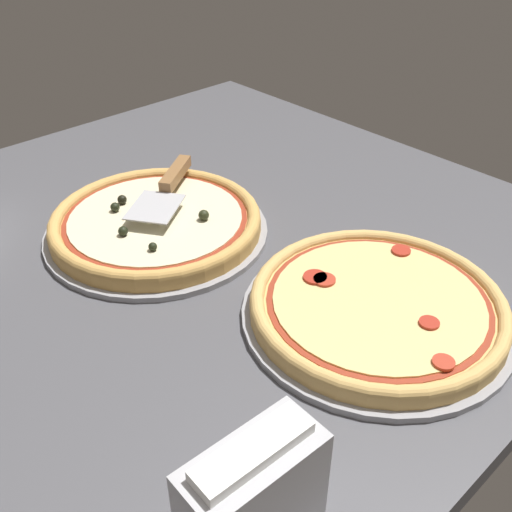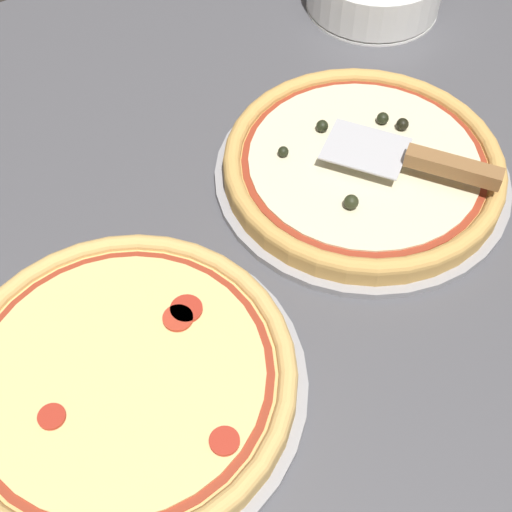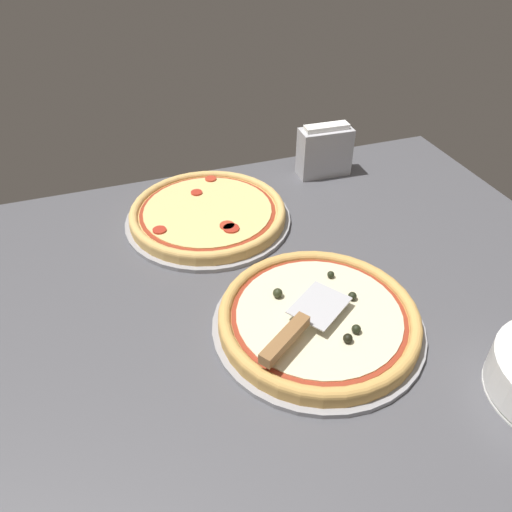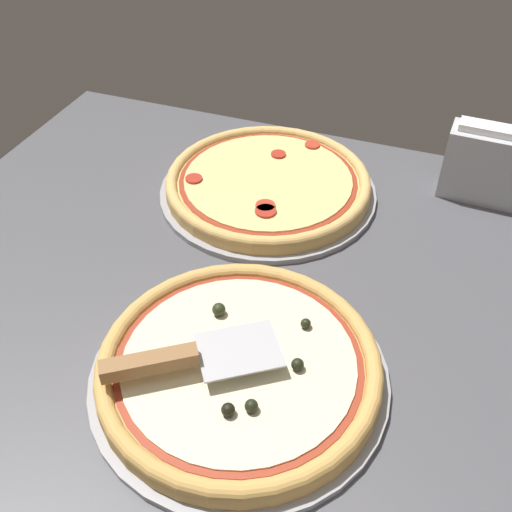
% 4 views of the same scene
% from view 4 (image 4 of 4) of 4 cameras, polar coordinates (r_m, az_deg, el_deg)
% --- Properties ---
extents(ground_plane, '(1.26, 1.15, 0.04)m').
position_cam_4_polar(ground_plane, '(0.82, 0.29, -9.65)').
color(ground_plane, '#4C4C51').
extents(pizza_pan_front, '(0.38, 0.38, 0.01)m').
position_cam_4_polar(pizza_pan_front, '(0.78, -1.59, -11.31)').
color(pizza_pan_front, '#939399').
rests_on(pizza_pan_front, ground_plane).
extents(pizza_front, '(0.36, 0.36, 0.04)m').
position_cam_4_polar(pizza_front, '(0.76, -1.62, -10.33)').
color(pizza_front, tan).
rests_on(pizza_front, pizza_pan_front).
extents(pizza_pan_back, '(0.38, 0.38, 0.01)m').
position_cam_4_polar(pizza_pan_back, '(1.07, 1.14, 6.17)').
color(pizza_pan_back, '#939399').
rests_on(pizza_pan_back, ground_plane).
extents(pizza_back, '(0.36, 0.36, 0.03)m').
position_cam_4_polar(pizza_back, '(1.06, 1.15, 7.05)').
color(pizza_back, '#DBAD60').
rests_on(pizza_back, pizza_pan_back).
extents(serving_spatula, '(0.21, 0.16, 0.02)m').
position_cam_4_polar(serving_spatula, '(0.73, -7.86, -9.72)').
color(serving_spatula, '#B7B7BC').
rests_on(serving_spatula, pizza_front).
extents(napkin_holder, '(0.14, 0.07, 0.14)m').
position_cam_4_polar(napkin_holder, '(1.10, 21.02, 8.16)').
color(napkin_holder, '#B2B2B7').
rests_on(napkin_holder, ground_plane).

